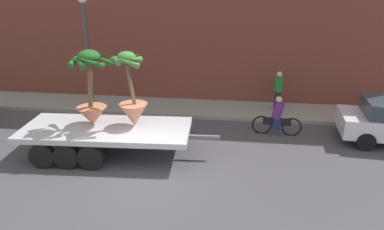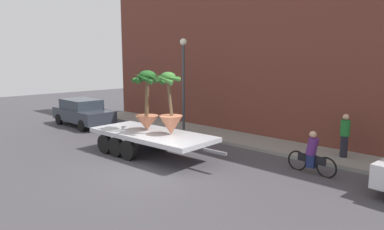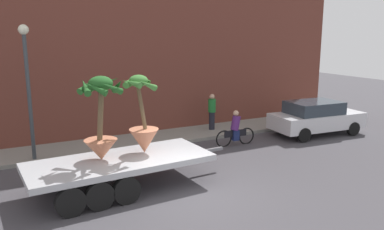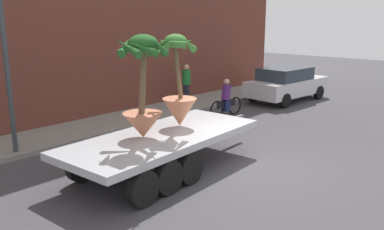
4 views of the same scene
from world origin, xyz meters
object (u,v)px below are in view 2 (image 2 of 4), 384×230
(potted_palm_rear, at_px, (170,111))
(street_lamp, at_px, (183,73))
(flatbed_trailer, at_px, (147,137))
(potted_palm_middle, at_px, (147,103))
(trailing_car, at_px, (83,112))
(pedestrian_near_gate, at_px, (345,135))
(cyclist, at_px, (312,155))

(potted_palm_rear, distance_m, street_lamp, 4.83)
(potted_palm_rear, bearing_deg, flatbed_trailer, -165.78)
(potted_palm_middle, height_order, trailing_car, potted_palm_middle)
(flatbed_trailer, relative_size, potted_palm_rear, 2.65)
(potted_palm_middle, relative_size, pedestrian_near_gate, 1.47)
(potted_palm_rear, relative_size, trailing_car, 0.55)
(flatbed_trailer, xyz_separation_m, cyclist, (6.02, 2.42, -0.09))
(street_lamp, bearing_deg, trailing_car, -156.00)
(street_lamp, bearing_deg, flatbed_trailer, -65.06)
(flatbed_trailer, xyz_separation_m, street_lamp, (-1.81, 3.89, 2.47))
(cyclist, height_order, pedestrian_near_gate, pedestrian_near_gate)
(flatbed_trailer, bearing_deg, potted_palm_middle, 136.85)
(potted_palm_middle, relative_size, cyclist, 1.36)
(trailing_car, bearing_deg, street_lamp, 24.00)
(potted_palm_middle, height_order, street_lamp, street_lamp)
(trailing_car, bearing_deg, flatbed_trailer, -9.46)
(flatbed_trailer, height_order, potted_palm_rear, potted_palm_rear)
(potted_palm_middle, bearing_deg, flatbed_trailer, -43.15)
(potted_palm_rear, xyz_separation_m, pedestrian_near_gate, (5.12, 4.48, -0.87))
(potted_palm_rear, distance_m, trailing_car, 8.91)
(cyclist, relative_size, pedestrian_near_gate, 1.08)
(potted_palm_middle, xyz_separation_m, cyclist, (6.23, 2.22, -1.45))
(street_lamp, bearing_deg, potted_palm_middle, -66.62)
(flatbed_trailer, relative_size, street_lamp, 1.36)
(flatbed_trailer, distance_m, cyclist, 6.48)
(potted_palm_middle, xyz_separation_m, trailing_car, (-7.47, 1.08, -1.29))
(potted_palm_rear, relative_size, potted_palm_middle, 0.99)
(flatbed_trailer, height_order, cyclist, cyclist)
(potted_palm_middle, xyz_separation_m, pedestrian_near_gate, (6.44, 4.56, -1.08))
(trailing_car, bearing_deg, potted_palm_rear, -6.49)
(pedestrian_near_gate, bearing_deg, street_lamp, -173.83)
(flatbed_trailer, relative_size, trailing_car, 1.47)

